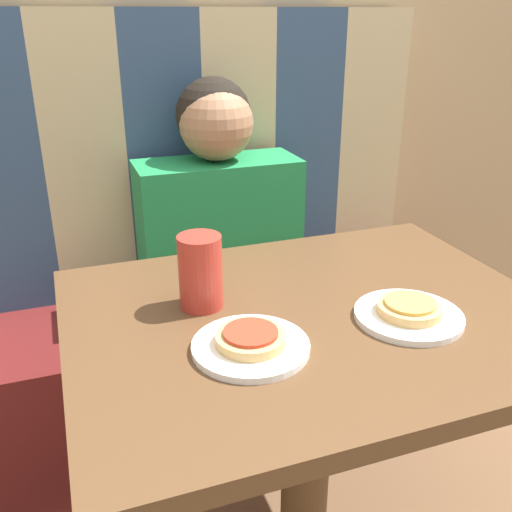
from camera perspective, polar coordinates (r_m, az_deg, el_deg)
booth_seat at (r=1.81m, az=-3.34°, el=-10.74°), size 1.31×0.46×0.45m
booth_backrest at (r=1.72m, az=-5.59°, el=10.17°), size 1.31×0.10×0.80m
dining_table at (r=1.11m, az=5.43°, el=-10.38°), size 0.89×0.69×0.73m
person at (r=1.58m, az=-3.83°, el=5.62°), size 0.44×0.22×0.63m
plate_left at (r=0.94m, az=-0.54°, el=-9.04°), size 0.19×0.19×0.01m
plate_right at (r=1.06m, az=15.00°, el=-5.81°), size 0.19×0.19×0.01m
pizza_left at (r=0.93m, az=-0.54°, el=-8.17°), size 0.11×0.11×0.02m
pizza_right at (r=1.05m, az=15.09°, el=-5.01°), size 0.11×0.11×0.02m
drinking_cup at (r=1.04m, az=-5.58°, el=-1.59°), size 0.08×0.08×0.14m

